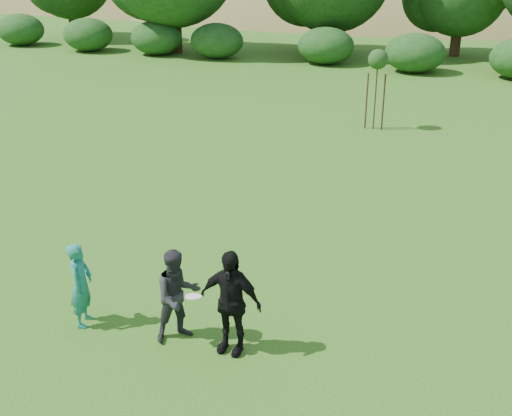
% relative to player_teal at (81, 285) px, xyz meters
% --- Properties ---
extents(ground, '(120.00, 120.00, 0.00)m').
position_rel_player_teal_xyz_m(ground, '(2.06, 0.54, -0.79)').
color(ground, '#19470C').
rests_on(ground, ground).
extents(player_teal, '(0.50, 0.64, 1.57)m').
position_rel_player_teal_xyz_m(player_teal, '(0.00, 0.00, 0.00)').
color(player_teal, '#197361').
rests_on(player_teal, ground).
extents(player_grey, '(1.02, 1.02, 1.67)m').
position_rel_player_teal_xyz_m(player_grey, '(1.80, 0.12, 0.05)').
color(player_grey, '#272729').
rests_on(player_grey, ground).
extents(player_black, '(1.11, 0.53, 1.85)m').
position_rel_player_teal_xyz_m(player_black, '(2.76, 0.07, 0.14)').
color(player_black, black).
rests_on(player_black, ground).
extents(frisbee, '(0.27, 0.27, 0.08)m').
position_rel_player_teal_xyz_m(frisbee, '(2.24, -0.20, 0.29)').
color(frisbee, white).
rests_on(frisbee, ground).
extents(sapling, '(0.70, 0.70, 2.85)m').
position_rel_player_teal_xyz_m(sapling, '(2.95, 14.39, 1.63)').
color(sapling, '#392216').
rests_on(sapling, ground).
extents(hillside, '(150.00, 72.00, 52.00)m').
position_rel_player_teal_xyz_m(hillside, '(1.50, 68.99, -12.76)').
color(hillside, olive).
rests_on(hillside, ground).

